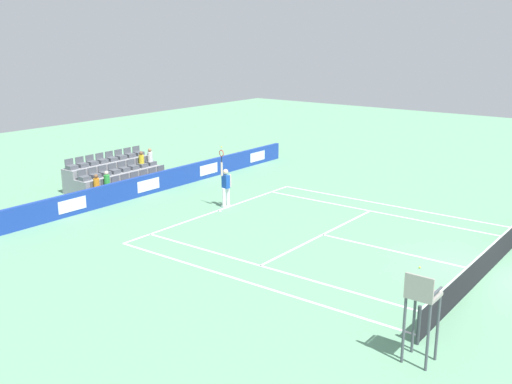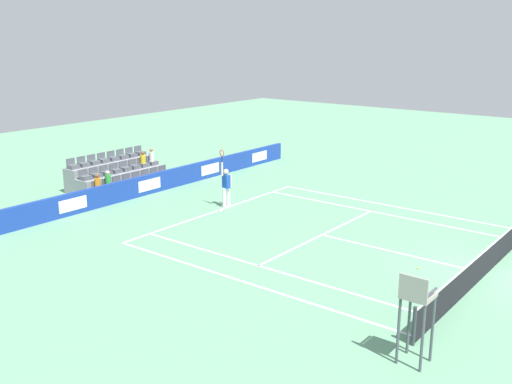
{
  "view_description": "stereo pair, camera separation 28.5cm",
  "coord_description": "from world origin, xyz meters",
  "px_view_note": "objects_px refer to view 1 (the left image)",
  "views": [
    {
      "loc": [
        19.31,
        5.01,
        7.69
      ],
      "look_at": [
        -0.34,
        -9.99,
        1.1
      ],
      "focal_mm": 41.61,
      "sensor_mm": 36.0,
      "label": 1
    },
    {
      "loc": [
        19.14,
        5.23,
        7.69
      ],
      "look_at": [
        -0.34,
        -9.99,
        1.1
      ],
      "focal_mm": 41.61,
      "sensor_mm": 36.0,
      "label": 2
    }
  ],
  "objects_px": {
    "umpire_chair": "(421,305)",
    "loose_tennis_ball": "(420,267)",
    "tennis_net": "(489,259)",
    "tennis_player": "(226,186)"
  },
  "relations": [
    {
      "from": "tennis_net",
      "to": "umpire_chair",
      "type": "bearing_deg",
      "value": 2.9
    },
    {
      "from": "umpire_chair",
      "to": "loose_tennis_ball",
      "type": "bearing_deg",
      "value": -158.23
    },
    {
      "from": "loose_tennis_ball",
      "to": "tennis_net",
      "type": "bearing_deg",
      "value": 117.29
    },
    {
      "from": "tennis_net",
      "to": "loose_tennis_ball",
      "type": "xyz_separation_m",
      "value": [
        1.01,
        -1.95,
        -0.46
      ]
    },
    {
      "from": "tennis_net",
      "to": "tennis_player",
      "type": "relative_size",
      "value": 4.19
    },
    {
      "from": "umpire_chair",
      "to": "loose_tennis_ball",
      "type": "relative_size",
      "value": 34.41
    },
    {
      "from": "umpire_chair",
      "to": "loose_tennis_ball",
      "type": "distance_m",
      "value": 6.37
    },
    {
      "from": "tennis_player",
      "to": "loose_tennis_ball",
      "type": "xyz_separation_m",
      "value": [
        1.69,
        10.04,
        -0.96
      ]
    },
    {
      "from": "tennis_player",
      "to": "tennis_net",
      "type": "bearing_deg",
      "value": 86.75
    },
    {
      "from": "tennis_player",
      "to": "loose_tennis_ball",
      "type": "distance_m",
      "value": 10.22
    }
  ]
}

